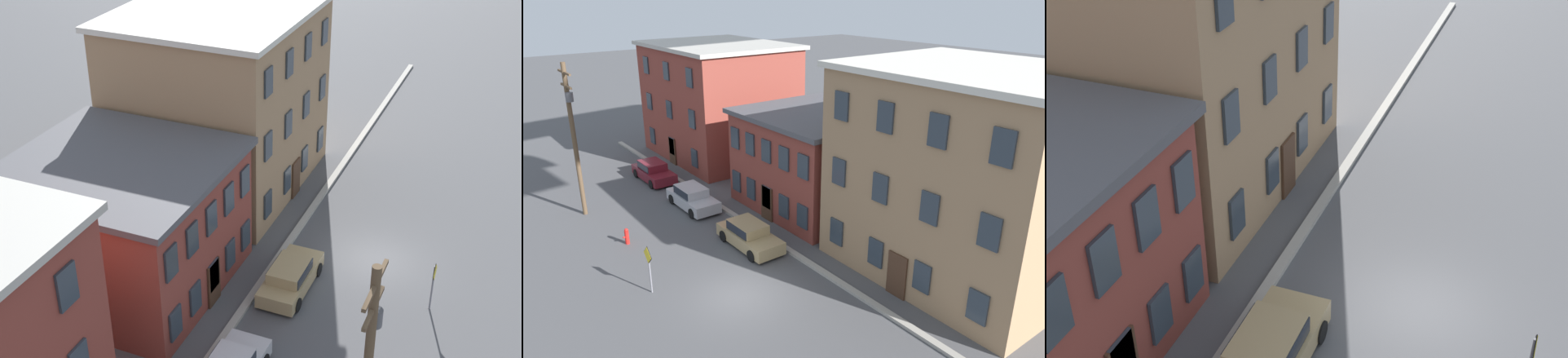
# 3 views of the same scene
# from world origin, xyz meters

# --- Properties ---
(ground_plane) EXTENTS (200.00, 200.00, 0.00)m
(ground_plane) POSITION_xyz_m (0.00, 0.00, 0.00)
(ground_plane) COLOR #4C4C4F
(kerb_strip) EXTENTS (56.00, 0.36, 0.16)m
(kerb_strip) POSITION_xyz_m (0.00, 4.50, 0.08)
(kerb_strip) COLOR #9E998E
(kerb_strip) RESTS_ON ground_plane
(apartment_midblock) EXTENTS (9.32, 9.53, 6.34)m
(apartment_midblock) POSITION_xyz_m (-6.13, 10.50, 3.18)
(apartment_midblock) COLOR brown
(apartment_midblock) RESTS_ON ground_plane
(apartment_far) EXTENTS (11.69, 9.68, 10.41)m
(apartment_far) POSITION_xyz_m (4.45, 10.58, 5.22)
(apartment_far) COLOR #9E7A56
(apartment_far) RESTS_ON ground_plane
(car_tan) EXTENTS (4.40, 1.92, 1.43)m
(car_tan) POSITION_xyz_m (-3.86, 3.11, 0.75)
(car_tan) COLOR tan
(car_tan) RESTS_ON ground_plane
(caution_sign) EXTENTS (0.91, 0.08, 2.50)m
(caution_sign) POSITION_xyz_m (-2.78, -3.23, 1.66)
(caution_sign) COLOR slate
(caution_sign) RESTS_ON ground_plane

